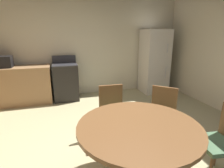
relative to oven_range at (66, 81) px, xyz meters
name	(u,v)px	position (x,y,z in m)	size (l,w,h in m)	color
ground_plane	(111,152)	(0.51, -2.44, -0.47)	(14.00, 14.00, 0.00)	tan
wall_back	(82,45)	(0.51, 0.40, 0.88)	(5.76, 0.12, 2.70)	beige
kitchen_counter	(13,86)	(-1.21, 0.00, -0.02)	(1.72, 0.60, 0.90)	#9E754C
oven_range	(66,81)	(0.00, 0.00, 0.00)	(0.60, 0.60, 1.10)	black
refrigerator	(154,62)	(2.46, -0.05, 0.41)	(0.68, 0.68, 1.76)	silver
microwave	(2,62)	(-1.38, 0.00, 0.56)	(0.44, 0.32, 0.26)	black
dining_table	(138,138)	(0.61, -3.08, 0.14)	(1.25, 1.25, 0.76)	brown
chair_north	(113,110)	(0.63, -2.10, 0.03)	(0.41, 0.41, 0.87)	brown
chair_east	(223,139)	(1.59, -3.22, 0.03)	(0.45, 0.45, 0.87)	brown
chair_northeast	(161,112)	(1.31, -2.39, 0.03)	(0.57, 0.57, 0.87)	brown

